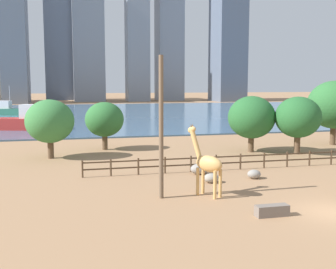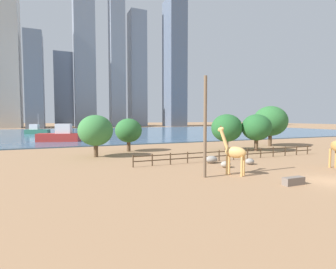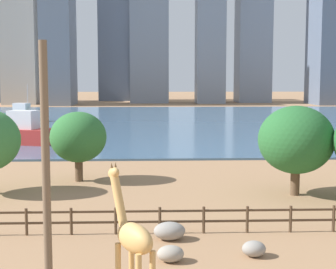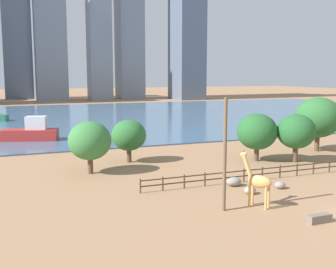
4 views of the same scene
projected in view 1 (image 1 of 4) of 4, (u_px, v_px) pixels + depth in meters
name	position (u px, v px, depth m)	size (l,w,h in m)	color
ground_plane	(126.00, 113.00, 100.00)	(400.00, 400.00, 0.00)	#9E7551
harbor_water	(128.00, 113.00, 97.10)	(180.00, 86.00, 0.20)	#476B8C
giraffe_tall	(207.00, 163.00, 26.09)	(1.94, 2.60, 4.46)	tan
utility_pole	(161.00, 128.00, 25.30)	(0.28, 0.28, 8.66)	brown
boulder_near_fence	(211.00, 178.00, 29.73)	(1.10, 0.90, 0.67)	gray
boulder_by_pole	(254.00, 174.00, 31.03)	(1.00, 0.88, 0.66)	gray
boulder_small	(200.00, 169.00, 32.50)	(1.46, 1.11, 0.83)	gray
feeding_trough	(272.00, 211.00, 22.26)	(1.80, 0.60, 0.60)	#72665B
enclosure_fence	(243.00, 160.00, 34.32)	(26.12, 0.14, 1.30)	#4C3826
tree_left_large	(104.00, 120.00, 44.16)	(4.06, 4.06, 5.05)	brown
tree_center_broad	(298.00, 117.00, 41.43)	(4.51, 4.51, 5.70)	brown
tree_right_tall	(252.00, 117.00, 42.67)	(4.79, 4.79, 5.72)	brown
tree_left_small	(50.00, 121.00, 39.03)	(4.49, 4.49, 5.51)	brown
tree_right_small	(334.00, 105.00, 47.59)	(6.01, 6.01, 7.28)	brown
boat_ferry	(26.00, 121.00, 61.88)	(8.94, 5.33, 3.71)	#B22D28
boat_sailboat	(8.00, 110.00, 90.18)	(7.39, 4.61, 6.26)	#337259
skyline_tower_glass	(14.00, 33.00, 143.12)	(8.28, 14.45, 47.62)	slate
skyline_block_right	(229.00, 0.00, 160.07)	(10.76, 14.43, 77.03)	slate
skyline_block_wide	(169.00, 11.00, 169.64)	(10.06, 11.01, 72.05)	gray
skyline_tower_far	(59.00, 45.00, 175.48)	(11.79, 11.23, 45.76)	slate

